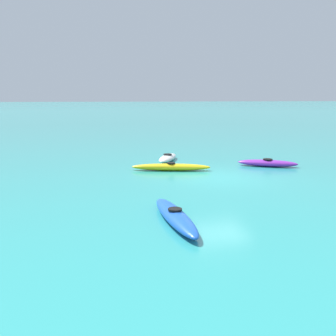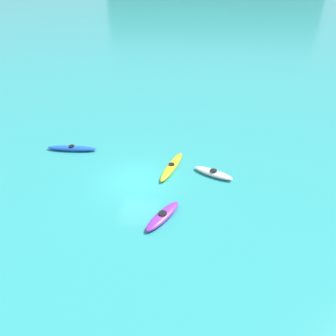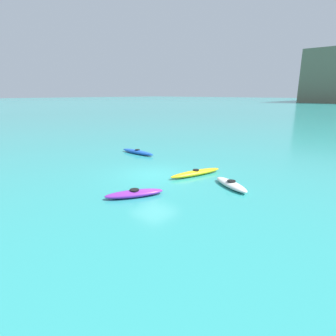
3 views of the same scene
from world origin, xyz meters
TOP-DOWN VIEW (x-y plane):
  - ground_plane at (0.00, 0.00)m, footprint 600.00×600.00m
  - kayak_blue at (-5.20, 3.25)m, footprint 3.52×0.68m
  - kayak_yellow at (1.96, 1.58)m, footprint 1.54×3.62m
  - kayak_purple at (1.91, -3.22)m, footprint 1.98×2.81m
  - kayak_white at (4.63, 1.10)m, footprint 2.64×1.78m

SIDE VIEW (x-z plane):
  - ground_plane at x=0.00m, z-range 0.00..0.00m
  - kayak_yellow at x=1.96m, z-range -0.02..0.35m
  - kayak_blue at x=-5.20m, z-range -0.02..0.35m
  - kayak_purple at x=1.91m, z-range -0.02..0.35m
  - kayak_white at x=4.63m, z-range -0.02..0.35m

